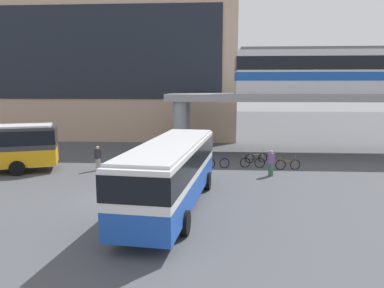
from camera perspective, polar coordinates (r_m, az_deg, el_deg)
name	(u,v)px	position (r m, az deg, el deg)	size (l,w,h in m)	color
ground_plane	(153,161)	(28.97, -6.14, -2.68)	(120.00, 120.00, 0.00)	#47494F
station_building	(108,65)	(47.14, -12.89, 11.87)	(30.74, 14.90, 16.85)	tan
elevated_platform	(327,103)	(33.76, 20.29, 6.06)	(27.44, 6.39, 5.20)	gray
train	(343,70)	(34.10, 22.37, 10.55)	(18.09, 2.96, 3.84)	silver
bus_main	(172,168)	(17.40, -3.15, -3.70)	(3.77, 11.26, 3.22)	#1E4CB2
bicycle_brown	(288,165)	(26.75, 14.67, -3.11)	(1.78, 0.29, 1.04)	black
bicycle_silver	(256,158)	(28.71, 9.98, -2.14)	(1.73, 0.58, 1.04)	black
bicycle_blue	(217,163)	(26.43, 3.96, -2.98)	(1.76, 0.43, 1.04)	black
bicycle_black	(252,162)	(26.94, 9.37, -2.85)	(1.79, 0.08, 1.04)	black
pedestrian_waiting_near_stop	(271,164)	(24.50, 12.17, -3.05)	(0.46, 0.37, 1.70)	#33663F
pedestrian_walking_across	(98,159)	(26.36, -14.42, -2.26)	(0.43, 0.48, 1.73)	gray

